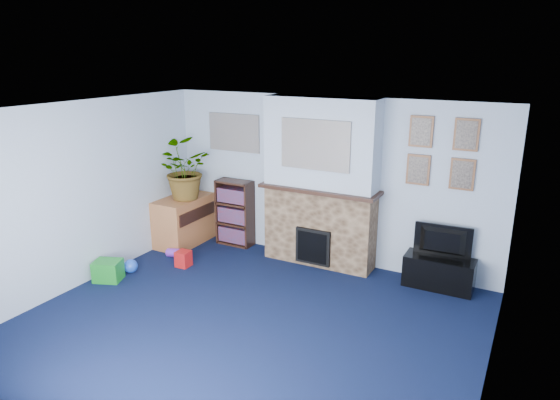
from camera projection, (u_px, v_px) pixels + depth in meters
The scene contains 26 objects.
floor at pixel (245, 327), 5.62m from camera, with size 5.00×4.50×0.01m, color #0D1634.
ceiling at pixel (241, 112), 4.94m from camera, with size 5.00×4.50×0.01m, color white.
wall_back at pixel (326, 180), 7.19m from camera, with size 5.00×0.04×2.40m, color silver.
wall_front at pixel (67, 324), 3.38m from camera, with size 5.00×0.04×2.40m, color silver.
wall_left at pixel (78, 196), 6.41m from camera, with size 0.04×4.50×2.40m, color silver.
wall_right at pixel (498, 273), 4.16m from camera, with size 0.04×4.50×2.40m, color silver.
chimney_breast at pixel (320, 184), 7.02m from camera, with size 1.72×0.50×2.40m.
collage_main at pixel (315, 145), 6.67m from camera, with size 1.00×0.03×0.68m, color gray.
collage_left at pixel (234, 133), 7.71m from camera, with size 0.90×0.03×0.58m, color gray.
portrait_tl at pixel (421, 132), 6.36m from camera, with size 0.30×0.03×0.40m, color brown.
portrait_tr at pixel (466, 135), 6.11m from camera, with size 0.30×0.03×0.40m, color brown.
portrait_bl at pixel (418, 170), 6.50m from camera, with size 0.30×0.03×0.40m, color brown.
portrait_br at pixel (462, 174), 6.25m from camera, with size 0.30×0.03×0.40m, color brown.
tv_stand at pixel (439, 271), 6.51m from camera, with size 0.88×0.37×0.42m, color black.
television at pixel (442, 242), 6.41m from camera, with size 0.73×0.10×0.42m, color black.
bookshelf at pixel (235, 214), 7.93m from camera, with size 0.58×0.28×1.05m.
sideboard at pixel (184, 222), 8.01m from camera, with size 0.54×0.98×0.76m, color #B96C3B.
potted_plant at pixel (181, 170), 7.70m from camera, with size 0.83×0.72×0.93m, color #26661E.
mantel_clock at pixel (312, 182), 7.02m from camera, with size 0.09×0.06×0.13m, color gold.
mantel_candle at pixel (339, 185), 6.83m from camera, with size 0.05×0.05×0.14m, color #B2BFC6.
mantel_teddy at pixel (288, 179), 7.19m from camera, with size 0.12×0.12×0.12m, color gray.
mantel_can at pixel (365, 189), 6.67m from camera, with size 0.06×0.06×0.11m, color red.
green_crate at pixel (108, 271), 6.73m from camera, with size 0.35×0.28×0.28m, color #198C26.
toy_ball at pixel (131, 267), 6.98m from camera, with size 0.19×0.19×0.19m, color blue.
toy_block at pixel (183, 259), 7.18m from camera, with size 0.19×0.19×0.23m, color red.
toy_tube at pixel (175, 253), 7.51m from camera, with size 0.13×0.13×0.28m, color purple.
Camera 1 is at (2.68, -4.22, 2.96)m, focal length 32.00 mm.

